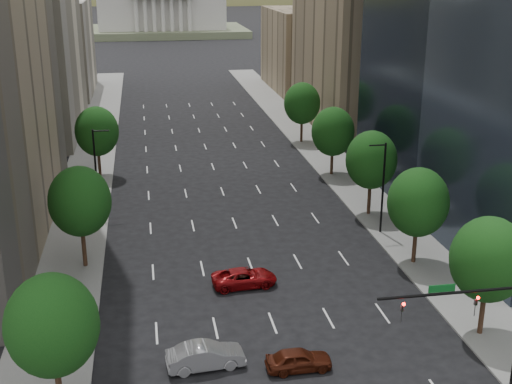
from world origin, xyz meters
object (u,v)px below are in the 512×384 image
car_silver (206,356)px  car_red_far (244,278)px  car_maroon (299,360)px  capitol (161,11)px  traffic_signal (483,315)px

car_silver → car_red_far: 11.74m
car_maroon → car_silver: size_ratio=0.84×
capitol → car_red_far: size_ratio=11.44×
capitol → car_silver: capitol is taller
capitol → car_maroon: bearing=-89.9°
car_maroon → car_red_far: car_red_far is taller
traffic_signal → car_silver: (-15.84, 5.23, -4.34)m
car_red_far → traffic_signal: bearing=-148.4°
traffic_signal → capitol: 219.99m
capitol → car_silver: bearing=-91.4°
car_maroon → car_red_far: bearing=6.8°
traffic_signal → car_silver: bearing=161.7°
capitol → car_red_far: 203.67m
car_red_far → car_maroon: bearing=-176.5°
capitol → car_red_far: (-1.12, -203.52, -7.85)m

